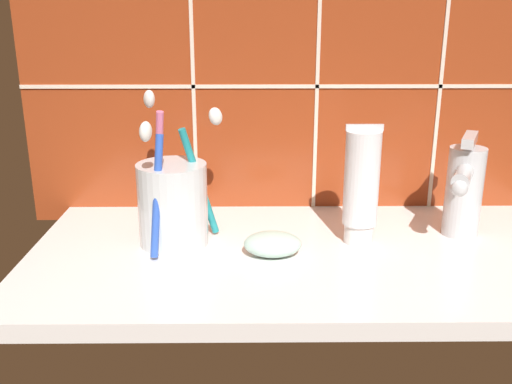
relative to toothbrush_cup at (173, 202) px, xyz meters
The scene contains 6 objects.
sink_counter 18.15cm from the toothbrush_cup, ahead, with size 67.53×33.01×2.00cm, color white.
tile_wall_backsplash 28.51cm from the toothbrush_cup, 40.10° to the left, with size 77.53×1.72×50.99cm.
toothbrush_cup is the anchor object (origin of this frame).
toothpaste_tube 22.71cm from the toothbrush_cup, ahead, with size 4.39×4.18×14.72cm.
sink_faucet 35.86cm from the toothbrush_cup, ahead, with size 6.31×10.48×12.90cm.
soap_bar 13.11cm from the toothbrush_cup, 17.30° to the right, with size 6.75×5.28×2.69cm, color silver.
Camera 1 is at (-7.40, -62.41, 29.35)cm, focal length 40.00 mm.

